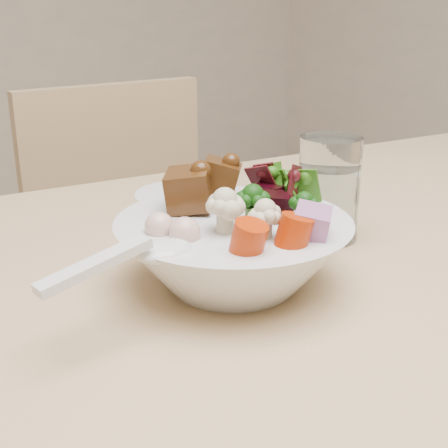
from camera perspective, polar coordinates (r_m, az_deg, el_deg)
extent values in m
cube|color=tan|center=(0.82, 17.79, -3.57)|extent=(1.84, 1.19, 0.04)
cube|color=tan|center=(1.37, -5.80, -8.14)|extent=(0.44, 0.44, 0.04)
cube|color=tan|center=(1.44, -9.91, 3.25)|extent=(0.43, 0.05, 0.47)
cylinder|color=tan|center=(1.46, 4.73, -17.37)|extent=(0.03, 0.03, 0.44)
cylinder|color=tan|center=(1.58, -14.76, -14.79)|extent=(0.03, 0.03, 0.44)
cylinder|color=tan|center=(1.70, -3.08, -11.27)|extent=(0.03, 0.03, 0.44)
sphere|color=black|center=(0.64, 2.62, 1.27)|extent=(0.04, 0.04, 0.04)
sphere|color=beige|center=(0.61, 0.07, 0.62)|extent=(0.05, 0.05, 0.05)
cube|color=black|center=(0.70, 4.11, 2.36)|extent=(0.04, 0.04, 0.03)
cube|color=#9D5F92|center=(0.61, 7.98, -0.14)|extent=(0.05, 0.06, 0.04)
cylinder|color=red|center=(0.57, 2.23, -1.52)|extent=(0.04, 0.04, 0.03)
sphere|color=#DAA799|center=(0.60, -3.61, -0.76)|extent=(0.03, 0.03, 0.03)
ellipsoid|color=silver|center=(0.58, -5.43, -2.50)|extent=(0.06, 0.05, 0.02)
cube|color=silver|center=(0.54, -11.71, -3.68)|extent=(0.11, 0.03, 0.03)
cylinder|color=silver|center=(0.80, 9.56, 3.18)|extent=(0.08, 0.08, 0.13)
cylinder|color=white|center=(0.80, 9.49, 2.05)|extent=(0.07, 0.07, 0.09)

